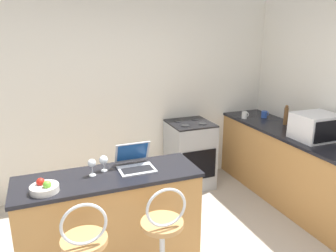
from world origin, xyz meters
TOP-DOWN VIEW (x-y plane):
  - wall_back at (0.00, 2.34)m, footprint 12.00×0.06m
  - breakfast_bar at (-0.49, 0.71)m, footprint 1.62×0.55m
  - counter_right at (1.95, 0.91)m, footprint 0.65×2.84m
  - bar_stool_far at (-0.19, 0.15)m, footprint 0.40×0.40m
  - laptop at (-0.23, 0.79)m, footprint 0.33×0.31m
  - microwave at (1.96, 0.81)m, footprint 0.47×0.41m
  - stove_range at (0.91, 1.99)m, footprint 0.58×0.61m
  - fruit_bowl at (-1.03, 0.58)m, footprint 0.22×0.22m
  - wine_glass_tall at (-0.51, 0.81)m, footprint 0.08×0.08m
  - mug_white at (1.74, 1.91)m, footprint 0.09×0.08m
  - mug_blue at (2.04, 1.85)m, footprint 0.10×0.09m
  - pepper_mill at (2.07, 1.44)m, footprint 0.06×0.06m
  - wine_glass_short at (-0.62, 0.75)m, footprint 0.07×0.07m

SIDE VIEW (x-z plane):
  - stove_range at x=0.91m, z-range 0.00..0.94m
  - counter_right at x=1.95m, z-range 0.00..0.94m
  - breakfast_bar at x=-0.49m, z-range 0.00..0.94m
  - bar_stool_far at x=-0.19m, z-range -0.02..1.03m
  - fruit_bowl at x=-1.03m, z-range 0.92..1.03m
  - mug_blue at x=2.04m, z-range 0.94..1.03m
  - mug_white at x=1.74m, z-range 0.94..1.04m
  - laptop at x=-0.23m, z-range 0.88..1.11m
  - wine_glass_tall at x=-0.51m, z-range 0.97..1.11m
  - wine_glass_short at x=-0.62m, z-range 0.97..1.13m
  - pepper_mill at x=2.07m, z-range 0.93..1.20m
  - microwave at x=1.96m, z-range 0.94..1.24m
  - wall_back at x=0.00m, z-range 0.00..2.60m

